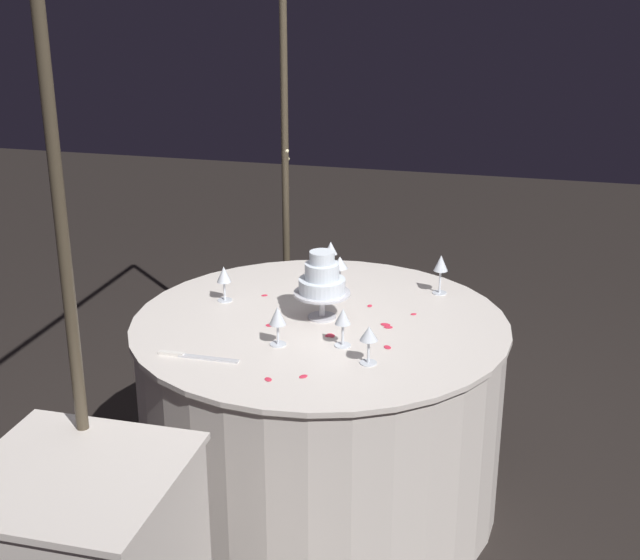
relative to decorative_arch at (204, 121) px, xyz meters
The scene contains 23 objects.
ground_plane 1.61m from the decorative_arch, 89.87° to the right, with size 12.00×12.00×0.00m, color black.
decorative_arch is the anchor object (origin of this frame).
main_table 1.23m from the decorative_arch, 89.87° to the right, with size 1.46×1.46×0.80m.
tiered_cake 0.75m from the decorative_arch, 85.90° to the right, with size 0.22×0.22×0.27m.
wine_glass_0 1.14m from the decorative_arch, 64.22° to the right, with size 0.06×0.06×0.17m.
wine_glass_1 1.01m from the decorative_arch, 114.89° to the right, with size 0.06×0.06×0.14m.
wine_glass_2 0.89m from the decorative_arch, 109.38° to the right, with size 0.06×0.06×0.15m.
wine_glass_3 0.78m from the decorative_arch, 125.73° to the right, with size 0.06×0.06×0.15m.
wine_glass_4 0.66m from the decorative_arch, ahead, with size 0.06×0.06×0.15m.
wine_glass_5 0.85m from the decorative_arch, 52.83° to the right, with size 0.07×0.07×0.15m.
wine_glass_6 0.93m from the decorative_arch, 31.83° to the right, with size 0.06×0.06×0.14m.
cake_knife 0.87m from the decorative_arch, 167.93° to the right, with size 0.02×0.30×0.01m.
rose_petal_0 1.02m from the decorative_arch, 88.08° to the right, with size 0.04×0.03×0.00m, color #E02D47.
rose_petal_1 1.10m from the decorative_arch, 78.91° to the right, with size 0.02×0.02×0.00m, color #E02D47.
rose_petal_2 1.07m from the decorative_arch, 103.65° to the right, with size 0.03×0.02×0.00m, color #E02D47.
rose_petal_3 1.03m from the decorative_arch, 133.44° to the right, with size 0.03×0.02×0.00m, color #E02D47.
rose_petal_4 1.00m from the decorative_arch, 143.00° to the right, with size 0.03×0.02×0.00m, color #E02D47.
rose_petal_5 0.92m from the decorative_arch, 104.28° to the right, with size 0.03×0.02×0.00m, color #E02D47.
rose_petal_6 0.79m from the decorative_arch, 36.85° to the right, with size 0.03×0.02×0.00m, color #E02D47.
rose_petal_7 1.03m from the decorative_arch, 89.81° to the right, with size 0.03×0.02×0.00m, color #E02D47.
rose_petal_8 0.98m from the decorative_arch, 71.82° to the right, with size 0.03×0.02×0.00m, color #E02D47.
rose_petal_9 0.92m from the decorative_arch, 103.82° to the right, with size 0.04×0.03×0.00m, color #E02D47.
rose_petal_10 0.80m from the decorative_arch, 108.48° to the right, with size 0.04×0.03×0.00m, color #E02D47.
Camera 1 is at (-3.02, -0.77, 2.11)m, focal length 49.04 mm.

